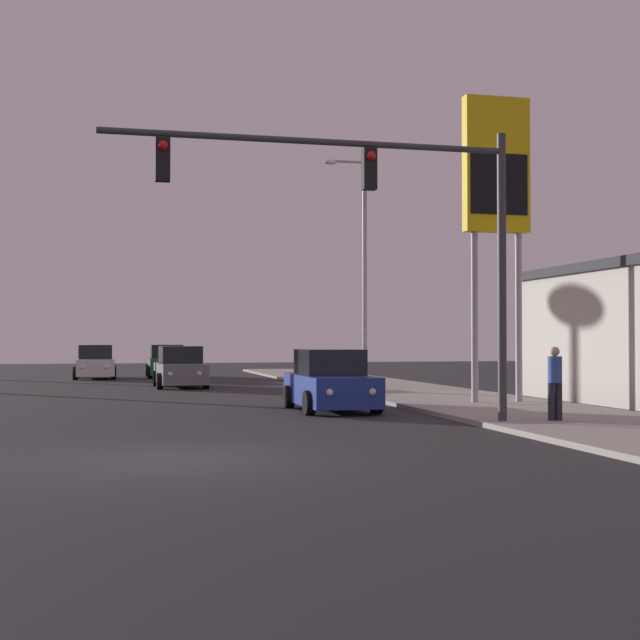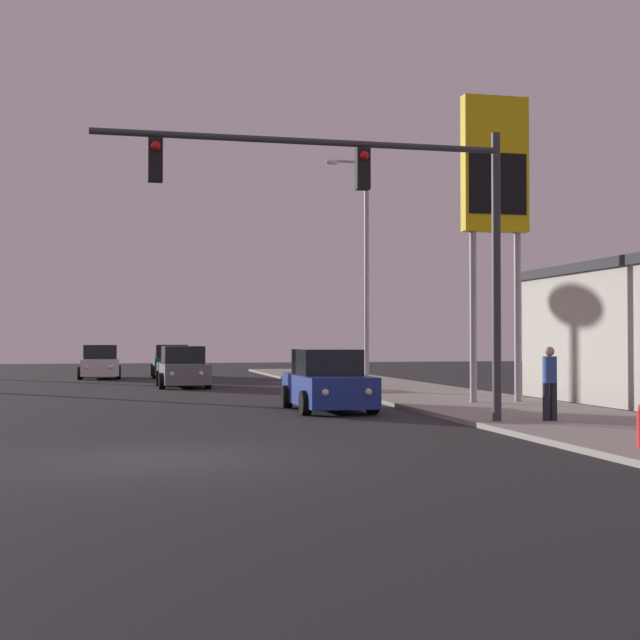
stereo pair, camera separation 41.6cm
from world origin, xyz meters
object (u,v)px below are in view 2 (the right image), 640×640
(pedestrian_on_sidewalk, at_px, (550,380))
(car_green, at_px, (171,362))
(car_blue, at_px, (328,383))
(traffic_light_mast, at_px, (382,209))
(car_grey, at_px, (183,369))
(car_white, at_px, (100,363))
(street_lamp, at_px, (363,259))
(gas_station_sign, at_px, (495,181))

(pedestrian_on_sidewalk, bearing_deg, car_green, 103.74)
(car_blue, xyz_separation_m, traffic_light_mast, (0.03, -5.13, 4.05))
(car_grey, bearing_deg, car_white, -71.09)
(traffic_light_mast, bearing_deg, car_blue, 90.36)
(car_green, xyz_separation_m, pedestrian_on_sidewalk, (6.92, -28.32, 0.27))
(traffic_light_mast, height_order, street_lamp, street_lamp)
(car_grey, relative_size, gas_station_sign, 0.48)
(car_grey, bearing_deg, car_green, -92.49)
(car_blue, height_order, street_lamp, street_lamp)
(car_blue, height_order, traffic_light_mast, traffic_light_mast)
(gas_station_sign, distance_m, pedestrian_on_sidewalk, 8.23)
(car_blue, relative_size, street_lamp, 0.48)
(traffic_light_mast, distance_m, pedestrian_on_sidewalk, 5.42)
(car_white, height_order, pedestrian_on_sidewalk, pedestrian_on_sidewalk)
(car_grey, bearing_deg, traffic_light_mast, 97.63)
(car_white, xyz_separation_m, traffic_light_mast, (6.63, -27.26, 4.05))
(car_blue, distance_m, traffic_light_mast, 6.54)
(car_green, distance_m, pedestrian_on_sidewalk, 29.15)
(car_green, relative_size, traffic_light_mast, 0.48)
(car_grey, distance_m, traffic_light_mast, 18.82)
(car_grey, xyz_separation_m, car_green, (0.06, 10.00, 0.00))
(car_blue, height_order, gas_station_sign, gas_station_sign)
(street_lamp, height_order, gas_station_sign, same)
(street_lamp, bearing_deg, car_white, 130.60)
(car_grey, relative_size, car_green, 1.01)
(car_white, xyz_separation_m, street_lamp, (10.36, -12.09, 4.36))
(traffic_light_mast, xyz_separation_m, gas_station_sign, (5.17, 5.71, 1.80))
(street_lamp, bearing_deg, car_blue, -110.59)
(car_blue, distance_m, pedestrian_on_sidewalk, 6.62)
(traffic_light_mast, height_order, gas_station_sign, gas_station_sign)
(traffic_light_mast, relative_size, pedestrian_on_sidewalk, 5.40)
(car_white, height_order, gas_station_sign, gas_station_sign)
(traffic_light_mast, bearing_deg, gas_station_sign, 47.84)
(car_green, xyz_separation_m, gas_station_sign, (8.21, -22.41, 5.86))
(car_green, bearing_deg, car_blue, 97.97)
(car_white, bearing_deg, traffic_light_mast, 102.57)
(gas_station_sign, height_order, pedestrian_on_sidewalk, gas_station_sign)
(car_green, bearing_deg, traffic_light_mast, 96.68)
(pedestrian_on_sidewalk, bearing_deg, traffic_light_mast, 177.09)
(car_blue, distance_m, gas_station_sign, 7.85)
(car_grey, bearing_deg, gas_station_sign, 121.59)
(car_green, distance_m, gas_station_sign, 24.58)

